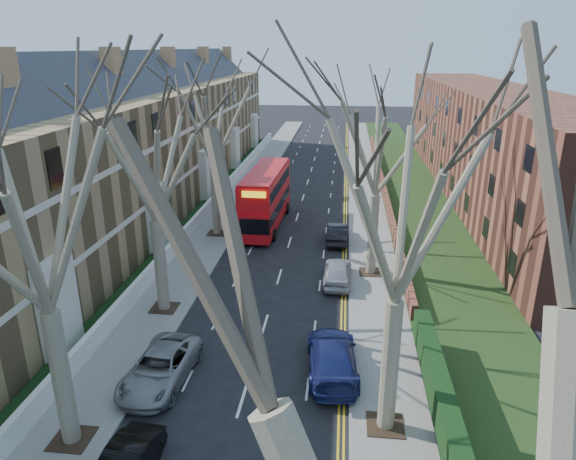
% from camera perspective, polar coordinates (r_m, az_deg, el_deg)
% --- Properties ---
extents(pavement_left, '(3.00, 102.00, 0.12)m').
position_cam_1_polar(pavement_left, '(49.94, -5.21, 3.90)').
color(pavement_left, slate).
rests_on(pavement_left, ground).
extents(pavement_right, '(3.00, 102.00, 0.12)m').
position_cam_1_polar(pavement_right, '(49.02, 8.70, 3.45)').
color(pavement_right, slate).
rests_on(pavement_right, ground).
extents(terrace_left, '(9.70, 78.00, 13.60)m').
position_cam_1_polar(terrace_left, '(43.53, -17.57, 8.12)').
color(terrace_left, olive).
rests_on(terrace_left, ground).
extents(flats_right, '(13.97, 54.00, 10.00)m').
position_cam_1_polar(flats_right, '(53.55, 21.34, 9.13)').
color(flats_right, brown).
rests_on(flats_right, ground).
extents(front_wall_left, '(0.30, 78.00, 1.00)m').
position_cam_1_polar(front_wall_left, '(42.72, -9.50, 1.75)').
color(front_wall_left, white).
rests_on(front_wall_left, ground).
extents(grass_verge_right, '(6.00, 102.00, 0.06)m').
position_cam_1_polar(grass_verge_right, '(49.40, 13.94, 3.33)').
color(grass_verge_right, '#1F3413').
rests_on(grass_verge_right, ground).
extents(tree_left_mid, '(10.50, 10.50, 14.71)m').
position_cam_1_polar(tree_left_mid, '(17.44, -26.92, 4.10)').
color(tree_left_mid, '#716A51').
rests_on(tree_left_mid, ground).
extents(tree_left_far, '(10.15, 10.15, 14.22)m').
position_cam_1_polar(tree_left_far, '(26.23, -15.17, 9.45)').
color(tree_left_far, '#716A51').
rests_on(tree_left_far, ground).
extents(tree_left_dist, '(10.50, 10.50, 14.71)m').
position_cam_1_polar(tree_left_dist, '(37.50, -8.57, 13.31)').
color(tree_left_dist, '#716A51').
rests_on(tree_left_dist, ground).
extents(tree_right_mid, '(10.50, 10.50, 14.71)m').
position_cam_1_polar(tree_right_mid, '(16.67, 12.80, 5.14)').
color(tree_right_mid, '#716A51').
rests_on(tree_right_mid, ground).
extents(tree_right_far, '(10.15, 10.15, 14.22)m').
position_cam_1_polar(tree_right_far, '(30.43, 10.08, 11.18)').
color(tree_right_far, '#716A51').
rests_on(tree_right_far, ground).
extents(double_decker_bus, '(2.94, 10.62, 4.43)m').
position_cam_1_polar(double_decker_bus, '(40.78, -2.49, 3.42)').
color(double_decker_bus, red).
rests_on(double_decker_bus, ground).
extents(car_left_far, '(2.67, 5.17, 1.39)m').
position_cam_1_polar(car_left_far, '(23.30, -14.02, -14.61)').
color(car_left_far, gray).
rests_on(car_left_far, ground).
extents(car_right_near, '(2.57, 5.43, 1.53)m').
position_cam_1_polar(car_right_near, '(23.29, 4.95, -13.85)').
color(car_right_near, navy).
rests_on(car_right_near, ground).
extents(car_right_mid, '(1.77, 4.28, 1.45)m').
position_cam_1_polar(car_right_mid, '(31.37, 5.51, -4.63)').
color(car_right_mid, '#9C9DA4').
rests_on(car_right_mid, ground).
extents(car_right_far, '(1.49, 4.22, 1.39)m').
position_cam_1_polar(car_right_far, '(37.84, 5.45, -0.33)').
color(car_right_far, black).
rests_on(car_right_far, ground).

